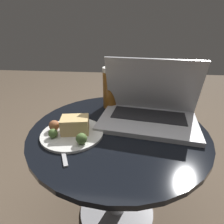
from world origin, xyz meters
name	(u,v)px	position (x,y,z in m)	size (l,w,h in m)	color
ground_plane	(117,210)	(0.00, 0.00, 0.00)	(6.00, 6.00, 0.00)	brown
table	(118,155)	(0.00, 0.00, 0.36)	(0.66, 0.66, 0.49)	#9E9EA3
napkin	(79,132)	(-0.14, -0.05, 0.49)	(0.15, 0.12, 0.00)	silver
laptop	(149,109)	(0.12, 0.07, 0.54)	(0.41, 0.29, 0.25)	#B2B2B7
beer_glass	(110,88)	(-0.05, 0.19, 0.58)	(0.07, 0.07, 0.19)	brown
snack_plate	(72,130)	(-0.16, -0.07, 0.51)	(0.22, 0.22, 0.07)	silver
fork	(62,144)	(-0.18, -0.13, 0.49)	(0.10, 0.18, 0.01)	#B2B2B7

